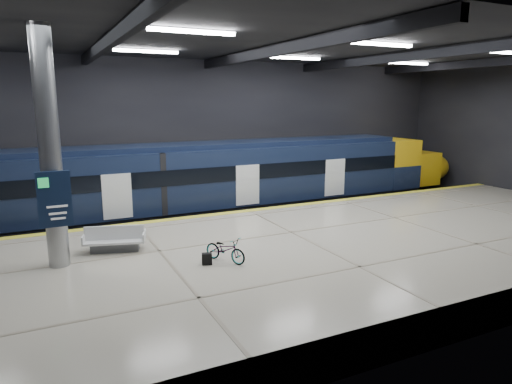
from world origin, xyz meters
TOP-DOWN VIEW (x-y plane):
  - ground at (0.00, 0.00)m, footprint 30.00×30.00m
  - room_shell at (-0.00, 0.00)m, footprint 30.10×16.10m
  - platform at (0.00, -2.50)m, footprint 30.00×11.00m
  - safety_strip at (0.00, 2.75)m, footprint 30.00×0.40m
  - rails at (0.00, 5.50)m, footprint 30.00×1.52m
  - train at (-0.68, 5.50)m, footprint 29.40×2.84m
  - bench at (-6.29, -0.38)m, footprint 2.08×1.31m
  - bicycle at (-3.42, -2.86)m, footprint 1.18×1.53m
  - pannier_bag at (-4.02, -2.86)m, footprint 0.34×0.26m
  - info_column at (-8.00, -1.03)m, footprint 0.90×0.78m

SIDE VIEW (x-z plane):
  - ground at x=0.00m, z-range 0.00..0.00m
  - rails at x=0.00m, z-range 0.00..0.16m
  - platform at x=0.00m, z-range 0.00..1.10m
  - safety_strip at x=0.00m, z-range 1.10..1.11m
  - pannier_bag at x=-4.02m, z-range 1.10..1.45m
  - bench at x=-6.29m, z-range 0.97..1.83m
  - bicycle at x=-3.42m, z-range 1.10..1.87m
  - train at x=-0.68m, z-range 0.16..3.95m
  - info_column at x=-8.00m, z-range 1.01..7.91m
  - room_shell at x=0.00m, z-range 1.69..9.74m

